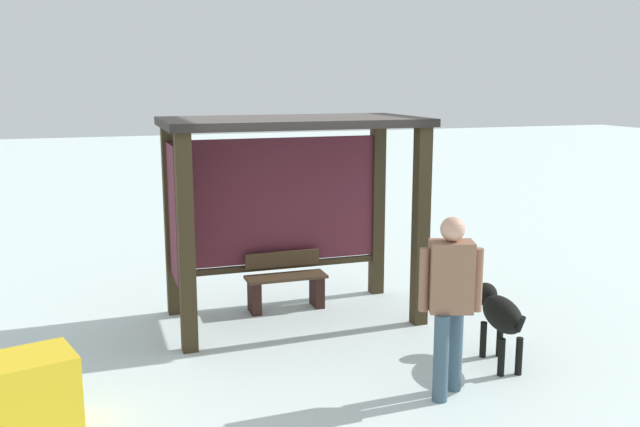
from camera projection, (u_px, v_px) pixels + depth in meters
ground_plane at (294, 318)px, 8.65m from camera, size 60.00×60.00×0.00m
bus_shelter at (279, 178)px, 8.49m from camera, size 3.04×1.60×2.47m
bench_left_inside at (286, 284)px, 8.94m from camera, size 1.04×0.35×0.73m
person_walking at (450, 294)px, 6.35m from camera, size 0.58×0.37×1.71m
dog at (499, 313)px, 7.18m from camera, size 0.43×1.09×0.75m
grit_bin at (31, 396)px, 5.72m from camera, size 0.83×0.73×0.71m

